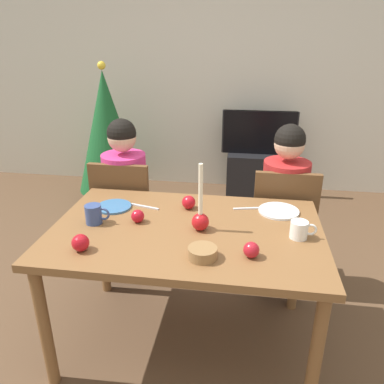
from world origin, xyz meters
TOP-DOWN VIEW (x-y plane):
  - ground_plane at (0.00, 0.00)m, footprint 7.68×7.68m
  - back_wall at (0.00, 2.60)m, footprint 6.40×0.10m
  - dining_table at (0.00, 0.00)m, footprint 1.40×0.90m
  - chair_left at (-0.54, 0.61)m, footprint 0.40×0.40m
  - chair_right at (0.55, 0.61)m, footprint 0.40×0.40m
  - person_left_child at (-0.54, 0.64)m, footprint 0.30×0.30m
  - person_right_child at (0.55, 0.64)m, footprint 0.30×0.30m
  - tv_stand at (0.41, 2.30)m, footprint 0.64×0.40m
  - tv at (0.41, 2.30)m, footprint 0.79×0.05m
  - christmas_tree at (-1.13, 1.91)m, footprint 0.67×0.67m
  - candle_centerpiece at (0.07, -0.01)m, footprint 0.09×0.09m
  - plate_left at (-0.46, 0.19)m, footprint 0.20×0.20m
  - plate_right at (0.49, 0.27)m, footprint 0.23×0.23m
  - mug_left at (-0.49, -0.02)m, footprint 0.13×0.09m
  - mug_right at (0.57, -0.02)m, footprint 0.13×0.09m
  - fork_left at (-0.28, 0.22)m, footprint 0.18×0.06m
  - fork_right at (0.32, 0.28)m, footprint 0.18×0.05m
  - bowl_walnuts at (0.12, -0.27)m, footprint 0.13×0.13m
  - apple_near_candle at (-0.02, 0.24)m, footprint 0.08×0.08m
  - apple_by_left_plate at (-0.45, -0.29)m, footprint 0.08×0.08m
  - apple_by_right_mug at (0.33, -0.23)m, footprint 0.07×0.07m
  - apple_far_edge at (-0.27, 0.03)m, footprint 0.07×0.07m

SIDE VIEW (x-z plane):
  - ground_plane at x=0.00m, z-range 0.00..0.00m
  - tv_stand at x=0.41m, z-range 0.00..0.48m
  - chair_left at x=-0.54m, z-range 0.06..0.96m
  - chair_right at x=0.55m, z-range 0.06..0.96m
  - person_left_child at x=-0.54m, z-range -0.02..1.16m
  - person_right_child at x=0.55m, z-range -0.02..1.16m
  - dining_table at x=0.00m, z-range 0.29..1.04m
  - tv at x=0.41m, z-range 0.48..0.94m
  - christmas_tree at x=-1.13m, z-range 0.03..1.47m
  - fork_left at x=-0.28m, z-range 0.75..0.76m
  - fork_right at x=0.32m, z-range 0.75..0.76m
  - plate_left at x=-0.46m, z-range 0.75..0.76m
  - plate_right at x=0.49m, z-range 0.75..0.76m
  - bowl_walnuts at x=0.12m, z-range 0.75..0.80m
  - apple_far_edge at x=-0.27m, z-range 0.75..0.82m
  - apple_by_right_mug at x=0.33m, z-range 0.75..0.82m
  - apple_near_candle at x=-0.02m, z-range 0.75..0.83m
  - apple_by_left_plate at x=-0.45m, z-range 0.75..0.83m
  - mug_right at x=0.57m, z-range 0.75..0.84m
  - mug_left at x=-0.49m, z-range 0.75..0.85m
  - candle_centerpiece at x=0.07m, z-range 0.64..1.00m
  - back_wall at x=0.00m, z-range 0.00..2.60m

